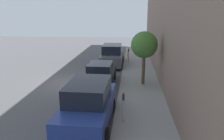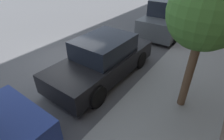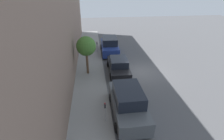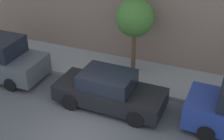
# 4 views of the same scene
# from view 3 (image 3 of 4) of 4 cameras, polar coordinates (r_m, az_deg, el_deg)

# --- Properties ---
(ground_plane) EXTENTS (60.00, 60.00, 0.00)m
(ground_plane) POSITION_cam_3_polar(r_m,az_deg,el_deg) (17.44, 9.07, -0.77)
(ground_plane) COLOR #515154
(sidewalk) EXTENTS (2.74, 32.00, 0.15)m
(sidewalk) POSITION_cam_3_polar(r_m,az_deg,el_deg) (16.81, -7.13, -1.44)
(sidewalk) COLOR gray
(sidewalk) RESTS_ON ground_plane
(parked_suv_nearest) EXTENTS (2.08, 4.84, 1.98)m
(parked_suv_nearest) POSITION_cam_3_polar(r_m,az_deg,el_deg) (21.77, -0.79, 7.95)
(parked_suv_nearest) COLOR navy
(parked_suv_nearest) RESTS_ON ground_plane
(parked_sedan_second) EXTENTS (1.92, 4.53, 1.54)m
(parked_sedan_second) POSITION_cam_3_polar(r_m,az_deg,el_deg) (16.84, 2.14, 1.28)
(parked_sedan_second) COLOR black
(parked_sedan_second) RESTS_ON ground_plane
(parked_suv_third) EXTENTS (2.08, 4.83, 1.98)m
(parked_suv_third) POSITION_cam_3_polar(r_m,az_deg,el_deg) (11.65, 5.21, -10.55)
(parked_suv_third) COLOR #4C5156
(parked_suv_third) RESTS_ON ground_plane
(parking_meter_near) EXTENTS (0.11, 0.15, 1.37)m
(parking_meter_near) POSITION_cam_3_polar(r_m,az_deg,el_deg) (21.64, -4.90, 7.90)
(parking_meter_near) COLOR #ADADB2
(parking_meter_near) RESTS_ON sidewalk
(parking_meter_far) EXTENTS (0.11, 0.15, 1.39)m
(parking_meter_far) POSITION_cam_3_polar(r_m,az_deg,el_deg) (10.90, -2.28, -13.01)
(parking_meter_far) COLOR #ADADB2
(parking_meter_far) RESTS_ON sidewalk
(street_tree) EXTENTS (1.76, 1.76, 3.59)m
(street_tree) POSITION_cam_3_polar(r_m,az_deg,el_deg) (15.88, -8.45, 7.62)
(street_tree) COLOR brown
(street_tree) RESTS_ON sidewalk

